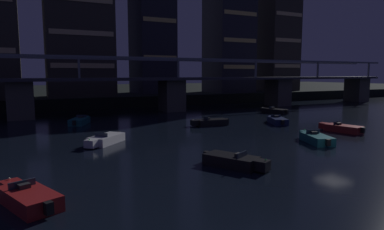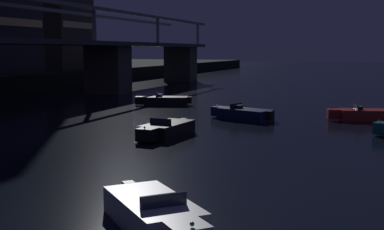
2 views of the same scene
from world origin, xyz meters
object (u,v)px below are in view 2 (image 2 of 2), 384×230
at_px(speedboat_near_center, 365,115).
at_px(speedboat_mid_left, 155,214).
at_px(speedboat_near_left, 164,101).
at_px(speedboat_far_right, 243,114).
at_px(speedboat_mid_right, 166,130).

height_order(speedboat_near_center, speedboat_mid_left, same).
relative_size(speedboat_near_left, speedboat_far_right, 1.03).
bearing_deg(speedboat_mid_right, speedboat_far_right, -15.43).
distance_m(speedboat_near_left, speedboat_near_center, 18.29).
xyz_separation_m(speedboat_near_center, speedboat_mid_left, (-25.96, 5.26, 0.00)).
distance_m(speedboat_mid_left, speedboat_mid_right, 15.74).
distance_m(speedboat_mid_right, speedboat_far_right, 9.24).
height_order(speedboat_near_left, speedboat_mid_right, same).
relative_size(speedboat_near_center, speedboat_mid_right, 0.99).
relative_size(speedboat_near_left, speedboat_near_center, 0.99).
bearing_deg(speedboat_mid_right, speedboat_near_left, 22.61).
distance_m(speedboat_mid_left, speedboat_far_right, 23.81).
height_order(speedboat_mid_left, speedboat_far_right, same).
relative_size(speedboat_mid_right, speedboat_far_right, 1.04).
xyz_separation_m(speedboat_near_left, speedboat_near_center, (-4.88, -17.63, 0.00)).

